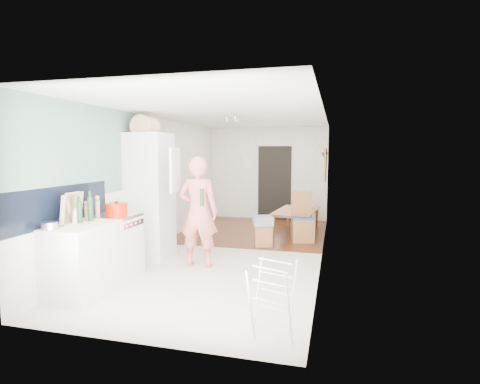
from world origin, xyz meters
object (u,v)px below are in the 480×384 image
at_px(dining_chair, 303,217).
at_px(stool, 263,235).
at_px(dining_table, 298,224).
at_px(drying_rack, 272,300).
at_px(person, 198,202).

bearing_deg(dining_chair, stool, -154.88).
distance_m(dining_table, drying_rack, 4.88).
height_order(dining_table, dining_chair, dining_chair).
height_order(stool, drying_rack, drying_rack).
bearing_deg(dining_chair, person, -138.65).
xyz_separation_m(person, dining_chair, (1.48, 2.08, -0.53)).
distance_m(stool, drying_rack, 3.64).
xyz_separation_m(person, dining_table, (1.31, 2.83, -0.81)).
distance_m(dining_chair, stool, 0.96).
xyz_separation_m(dining_chair, stool, (-0.71, -0.56, -0.29)).
relative_size(person, stool, 4.82).
xyz_separation_m(dining_table, stool, (-0.54, -1.31, -0.01)).
xyz_separation_m(person, stool, (0.77, 1.52, -0.83)).
bearing_deg(person, dining_table, -119.87).
distance_m(dining_chair, drying_rack, 4.12).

